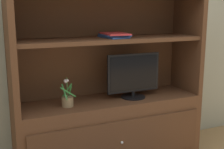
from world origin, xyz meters
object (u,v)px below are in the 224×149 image
Objects in this scene: tv_monitor at (133,76)px; potted_plant at (67,100)px; magazine_stack at (114,35)px; media_console at (110,114)px.

tv_monitor is 0.68m from potted_plant.
potted_plant is 0.73m from magazine_stack.
media_console reaches higher than magazine_stack.
magazine_stack is (0.47, 0.05, 0.55)m from potted_plant.
media_console is at bearing 7.80° from potted_plant.
potted_plant is (-0.66, -0.01, -0.16)m from tv_monitor.
potted_plant is at bearing -173.89° from magazine_stack.
magazine_stack is at bearing 168.38° from tv_monitor.
tv_monitor is 1.58× the size of magazine_stack.
media_console reaches higher than tv_monitor.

